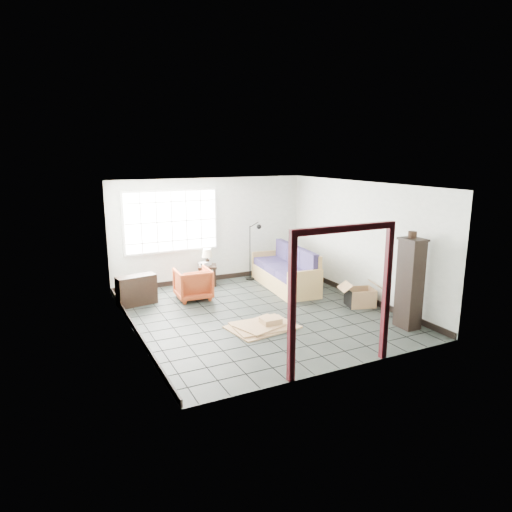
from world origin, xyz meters
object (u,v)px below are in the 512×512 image
armchair (193,282)px  side_table (207,269)px  tall_shelf (410,283)px  futon_sofa (287,273)px

armchair → side_table: size_ratio=1.34×
tall_shelf → armchair: bearing=133.1°
armchair → tall_shelf: size_ratio=0.45×
side_table → tall_shelf: tall_shelf is taller
futon_sofa → side_table: (-1.68, 1.03, 0.05)m
armchair → tall_shelf: tall_shelf is taller
futon_sofa → side_table: futon_sofa is taller
futon_sofa → side_table: size_ratio=4.10×
side_table → futon_sofa: bearing=-31.6°
tall_shelf → futon_sofa: bearing=103.4°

